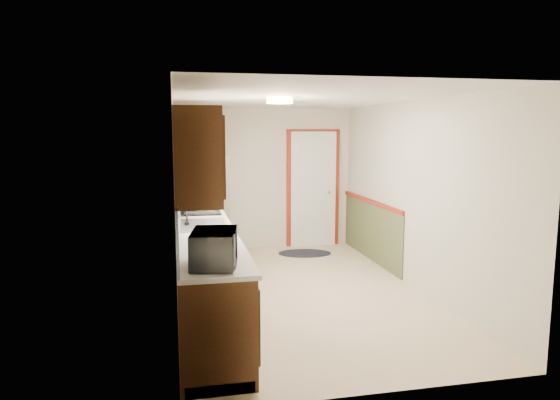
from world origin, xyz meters
name	(u,v)px	position (x,y,z in m)	size (l,w,h in m)	color
room_shell	(300,198)	(0.00, 0.00, 1.20)	(3.20, 5.20, 2.52)	beige
kitchen_run	(201,238)	(-1.24, -0.29, 0.81)	(0.63, 4.00, 2.20)	#341B0B
back_wall_trim	(325,197)	(0.99, 2.21, 0.89)	(1.12, 2.30, 2.08)	maroon
ceiling_fixture	(280,101)	(-0.30, -0.20, 2.36)	(0.30, 0.30, 0.06)	#FFD88C
microwave	(214,244)	(-1.20, -1.95, 1.12)	(0.52, 0.29, 0.35)	white
refrigerator	(207,206)	(-1.02, 2.05, 0.82)	(0.69, 0.69, 1.64)	#B7B7BC
rug	(305,253)	(0.56, 1.90, 0.01)	(0.87, 0.56, 0.01)	black
cooktop	(200,211)	(-1.19, 0.75, 0.95)	(0.52, 0.63, 0.02)	black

